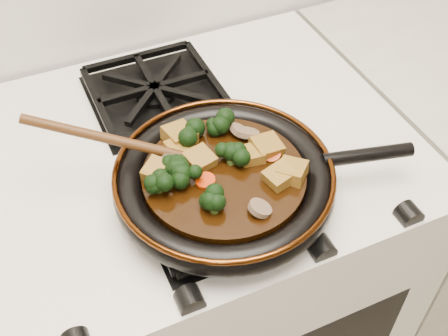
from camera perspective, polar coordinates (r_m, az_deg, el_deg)
name	(u,v)px	position (r m, az deg, el deg)	size (l,w,h in m)	color
stove	(194,289)	(1.30, -3.09, -12.15)	(0.76, 0.60, 0.90)	silver
burner_grate_front	(217,198)	(0.85, -0.75, -3.09)	(0.23, 0.23, 0.03)	black
burner_grate_back	(155,92)	(1.04, -7.02, 7.71)	(0.23, 0.23, 0.03)	black
skillet	(225,180)	(0.83, 0.15, -1.22)	(0.45, 0.33, 0.05)	black
braising_sauce	(224,178)	(0.83, 0.00, -1.01)	(0.24, 0.24, 0.02)	black
tofu_cube_0	(292,172)	(0.81, 6.90, -0.37)	(0.04, 0.04, 0.02)	brown
tofu_cube_1	(266,147)	(0.85, 4.32, 2.11)	(0.04, 0.04, 0.02)	brown
tofu_cube_2	(200,160)	(0.83, -2.48, 0.80)	(0.04, 0.04, 0.02)	brown
tofu_cube_3	(179,136)	(0.87, -4.55, 3.29)	(0.04, 0.05, 0.02)	brown
tofu_cube_4	(252,155)	(0.84, 2.84, 1.33)	(0.03, 0.03, 0.02)	brown
tofu_cube_5	(159,172)	(0.81, -6.58, -0.43)	(0.04, 0.04, 0.02)	brown
tofu_cube_6	(159,173)	(0.81, -6.59, -0.46)	(0.04, 0.04, 0.02)	brown
tofu_cube_7	(179,149)	(0.85, -4.61, 1.93)	(0.03, 0.04, 0.02)	brown
tofu_cube_8	(280,177)	(0.81, 5.68, -0.90)	(0.04, 0.04, 0.02)	brown
broccoli_floret_0	(214,207)	(0.76, -1.00, -3.94)	(0.05, 0.05, 0.05)	black
broccoli_floret_1	(158,186)	(0.79, -6.68, -1.79)	(0.05, 0.05, 0.05)	black
broccoli_floret_2	(231,159)	(0.83, 0.67, 0.96)	(0.06, 0.06, 0.05)	black
broccoli_floret_3	(185,174)	(0.80, -3.98, -0.60)	(0.06, 0.06, 0.05)	black
broccoli_floret_4	(220,125)	(0.88, -0.42, 4.41)	(0.06, 0.06, 0.05)	black
broccoli_floret_5	(193,135)	(0.86, -3.12, 3.34)	(0.06, 0.06, 0.06)	black
broccoli_floret_6	(175,171)	(0.81, -4.95, -0.31)	(0.06, 0.06, 0.05)	black
carrot_coin_0	(175,145)	(0.85, -4.99, 2.30)	(0.03, 0.03, 0.01)	#BF2C05
carrot_coin_1	(205,181)	(0.80, -1.90, -1.31)	(0.03, 0.03, 0.01)	#BF2C05
carrot_coin_2	(165,170)	(0.82, -6.00, -0.22)	(0.03, 0.03, 0.01)	#BF2C05
carrot_coin_3	(271,153)	(0.84, 4.82, 1.48)	(0.03, 0.03, 0.01)	#BF2C05
mushroom_slice_0	(169,155)	(0.84, -5.57, 1.33)	(0.04, 0.04, 0.01)	brown
mushroom_slice_1	(260,208)	(0.77, 3.66, -4.10)	(0.03, 0.03, 0.01)	brown
mushroom_slice_2	(247,133)	(0.87, 2.38, 3.59)	(0.04, 0.04, 0.01)	brown
mushroom_slice_3	(218,130)	(0.87, -0.62, 3.92)	(0.03, 0.03, 0.01)	brown
mushroom_slice_4	(240,131)	(0.87, 1.63, 3.78)	(0.03, 0.03, 0.01)	brown
wooden_spoon	(147,148)	(0.83, -7.85, 2.07)	(0.15, 0.10, 0.26)	#47270F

